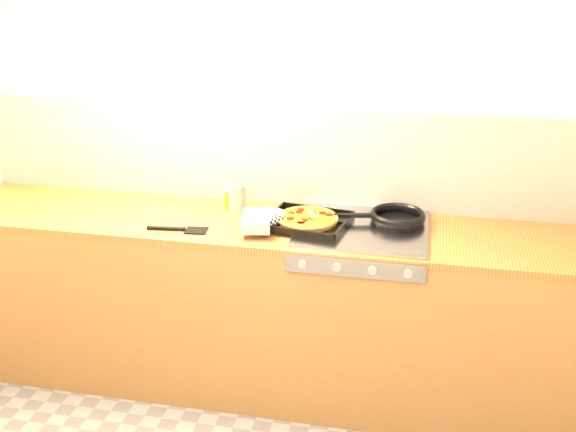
% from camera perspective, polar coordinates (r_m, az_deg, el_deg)
% --- Properties ---
extents(room_shell, '(3.20, 3.20, 3.20)m').
position_cam_1_polar(room_shell, '(3.39, -0.58, 5.13)').
color(room_shell, white).
rests_on(room_shell, ground).
extents(counter_run, '(3.20, 0.62, 0.90)m').
position_cam_1_polar(counter_run, '(3.40, -1.59, -7.61)').
color(counter_run, brown).
rests_on(counter_run, ground).
extents(stovetop, '(0.60, 0.56, 0.02)m').
position_cam_1_polar(stovetop, '(3.14, 6.34, -1.11)').
color(stovetop, '#98989D').
rests_on(stovetop, counter_run).
extents(pizza_on_tray, '(0.51, 0.41, 0.06)m').
position_cam_1_polar(pizza_on_tray, '(3.14, 0.50, -0.28)').
color(pizza_on_tray, black).
rests_on(pizza_on_tray, stovetop).
extents(frying_pan, '(0.45, 0.31, 0.04)m').
position_cam_1_polar(frying_pan, '(3.21, 9.16, -0.10)').
color(frying_pan, black).
rests_on(frying_pan, stovetop).
extents(tomato_can, '(0.10, 0.10, 0.12)m').
position_cam_1_polar(tomato_can, '(3.37, -4.38, 1.54)').
color(tomato_can, '#AC160D').
rests_on(tomato_can, counter_run).
extents(juice_glass, '(0.10, 0.10, 0.12)m').
position_cam_1_polar(juice_glass, '(3.38, -4.79, 1.67)').
color(juice_glass, '#E95D0D').
rests_on(juice_glass, counter_run).
extents(wooden_spoon, '(0.30, 0.04, 0.02)m').
position_cam_1_polar(wooden_spoon, '(3.36, 2.37, 0.62)').
color(wooden_spoon, '#A07744').
rests_on(wooden_spoon, counter_run).
extents(black_spatula, '(0.29, 0.10, 0.02)m').
position_cam_1_polar(black_spatula, '(3.16, -9.24, -1.11)').
color(black_spatula, black).
rests_on(black_spatula, counter_run).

